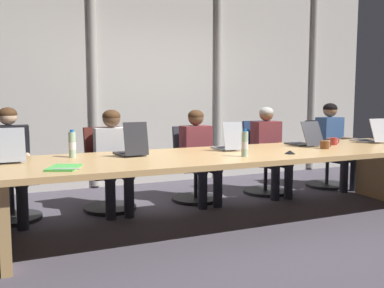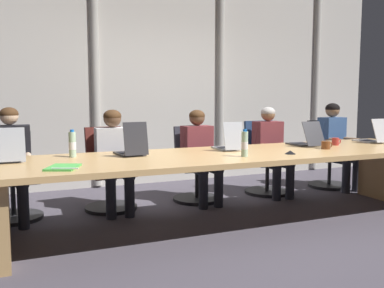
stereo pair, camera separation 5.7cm
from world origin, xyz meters
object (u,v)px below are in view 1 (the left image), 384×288
at_px(office_chair_right_end, 325,161).
at_px(coffee_mug_far, 334,141).
at_px(person_left_mid, 114,153).
at_px(office_chair_center, 194,172).
at_px(water_bottle_primary, 72,145).
at_px(laptop_left_mid, 131,149).
at_px(person_center, 199,150).
at_px(conference_mic_left_side, 290,152).
at_px(person_right_end, 334,140).
at_px(person_left_end, 10,158).
at_px(spiral_notepad, 64,168).
at_px(water_bottle_secondary, 245,144).
at_px(laptop_left_end, 11,155).
at_px(office_chair_left_mid, 108,178).
at_px(laptop_center, 228,144).
at_px(coffee_mug_near, 325,145).
at_px(office_chair_left_end, 11,185).
at_px(person_right_mid, 270,145).
at_px(office_chair_right_mid, 264,166).
at_px(laptop_right_end, 370,137).
at_px(laptop_right_mid, 304,141).

xyz_separation_m(office_chair_right_end, coffee_mug_far, (-0.72, -0.95, 0.41)).
bearing_deg(person_left_mid, coffee_mug_far, 74.58).
relative_size(office_chair_center, water_bottle_primary, 3.54).
relative_size(laptop_left_mid, person_center, 0.36).
distance_m(office_chair_center, conference_mic_left_side, 1.50).
bearing_deg(person_right_end, office_chair_center, -99.40).
xyz_separation_m(person_left_end, conference_mic_left_side, (2.56, -1.23, 0.07)).
distance_m(person_center, spiral_notepad, 2.14).
height_order(office_chair_center, spiral_notepad, office_chair_center).
distance_m(person_left_mid, water_bottle_secondary, 1.57).
relative_size(laptop_left_end, office_chair_left_mid, 0.40).
relative_size(person_left_end, person_right_end, 0.99).
height_order(office_chair_right_end, water_bottle_secondary, water_bottle_secondary).
bearing_deg(laptop_center, water_bottle_secondary, 171.50).
relative_size(coffee_mug_near, conference_mic_left_side, 1.26).
distance_m(person_right_end, coffee_mug_near, 1.50).
distance_m(office_chair_left_end, coffee_mug_far, 3.67).
bearing_deg(person_right_mid, laptop_left_end, -77.70).
xyz_separation_m(laptop_center, office_chair_right_end, (2.08, 0.84, -0.43)).
xyz_separation_m(office_chair_right_mid, coffee_mug_far, (0.35, -0.95, 0.41)).
distance_m(office_chair_left_mid, person_center, 1.14).
bearing_deg(person_right_mid, water_bottle_secondary, -42.14).
height_order(office_chair_left_end, person_right_mid, person_right_mid).
bearing_deg(laptop_left_mid, office_chair_right_mid, -71.85).
bearing_deg(person_right_end, coffee_mug_near, -51.01).
relative_size(laptop_right_end, office_chair_center, 0.46).
distance_m(office_chair_left_end, conference_mic_left_side, 2.93).
distance_m(person_left_end, person_right_end, 4.23).
height_order(person_center, spiral_notepad, person_center).
height_order(laptop_right_mid, conference_mic_left_side, laptop_right_mid).
relative_size(laptop_center, water_bottle_primary, 1.53).
bearing_deg(person_center, person_left_end, -92.28).
bearing_deg(person_center, laptop_right_end, 69.03).
bearing_deg(water_bottle_primary, conference_mic_left_side, -17.34).
distance_m(coffee_mug_near, coffee_mug_far, 0.43).
xyz_separation_m(laptop_left_mid, conference_mic_left_side, (1.47, -0.54, -0.05)).
distance_m(office_chair_right_mid, person_left_end, 3.19).
bearing_deg(office_chair_right_end, person_center, -80.29).
relative_size(laptop_left_mid, conference_mic_left_side, 3.71).
bearing_deg(coffee_mug_near, person_center, 135.07).
distance_m(office_chair_right_mid, coffee_mug_near, 1.27).
relative_size(office_chair_right_mid, person_right_mid, 0.83).
bearing_deg(laptop_right_mid, water_bottle_secondary, 116.74).
height_order(laptop_right_end, person_left_mid, person_left_mid).
bearing_deg(office_chair_left_mid, laptop_right_mid, 62.02).
height_order(office_chair_center, person_center, person_center).
bearing_deg(person_right_mid, person_center, -89.56).
xyz_separation_m(person_left_mid, water_bottle_secondary, (0.97, -1.22, 0.19)).
height_order(water_bottle_secondary, coffee_mug_near, water_bottle_secondary).
distance_m(office_chair_center, coffee_mug_near, 1.63).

